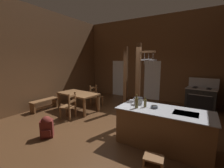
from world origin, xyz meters
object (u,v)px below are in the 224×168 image
ladderback_chair_by_post (69,106)px  bottle_short_on_counter (137,103)px  kitchen_island (163,128)px  ladderback_chair_near_window (96,96)px  bench_along_left_wall (44,103)px  bottle_tall_on_counter (145,103)px  stove_range (201,98)px  step_stool (153,163)px  dining_table (78,95)px  mixing_bowl_on_counter (154,107)px  stockpot_on_counter (138,101)px  backpack (47,126)px

ladderback_chair_by_post → bottle_short_on_counter: size_ratio=2.77×
kitchen_island → ladderback_chair_near_window: size_ratio=2.28×
bench_along_left_wall → bottle_tall_on_counter: (4.44, -0.20, 0.71)m
kitchen_island → bottle_tall_on_counter: bearing=-178.0°
stove_range → bottle_short_on_counter: 4.11m
stove_range → step_stool: (-0.72, -4.61, -0.30)m
dining_table → bottle_short_on_counter: (3.01, -1.09, 0.39)m
bottle_short_on_counter → mixing_bowl_on_counter: bearing=30.0°
step_stool → dining_table: size_ratio=0.22×
kitchen_island → ladderback_chair_by_post: ladderback_chair_by_post is taller
stockpot_on_counter → mixing_bowl_on_counter: bearing=-13.6°
ladderback_chair_near_window → stockpot_on_counter: 3.17m
dining_table → stockpot_on_counter: stockpot_on_counter is taller
bench_along_left_wall → mixing_bowl_on_counter: 4.71m
ladderback_chair_near_window → bottle_tall_on_counter: (2.91, -1.76, 0.56)m
ladderback_chair_by_post → backpack: (0.49, -1.27, -0.14)m
step_stool → mixing_bowl_on_counter: bearing=106.1°
dining_table → bottle_tall_on_counter: 3.31m
kitchen_island → backpack: kitchen_island is taller
mixing_bowl_on_counter → stockpot_on_counter: bearing=166.4°
step_stool → stove_range: bearing=81.1°
mixing_bowl_on_counter → bottle_tall_on_counter: (-0.22, -0.03, 0.07)m
bench_along_left_wall → bottle_tall_on_counter: bearing=-2.5°
step_stool → bottle_tall_on_counter: 1.39m
bottle_tall_on_counter → ladderback_chair_by_post: bearing=178.6°
step_stool → dining_table: dining_table is taller
ladderback_chair_by_post → backpack: 1.36m
bench_along_left_wall → bottle_tall_on_counter: size_ratio=4.63×
backpack → ladderback_chair_by_post: bearing=111.0°
bottle_short_on_counter → step_stool: bearing=-49.6°
stockpot_on_counter → bottle_tall_on_counter: bearing=-30.3°
bottle_short_on_counter → dining_table: bearing=160.1°
ladderback_chair_by_post → dining_table: bearing=113.3°
backpack → mixing_bowl_on_counter: size_ratio=3.45×
mixing_bowl_on_counter → bottle_tall_on_counter: bearing=-173.5°
dining_table → bench_along_left_wall: (-1.27, -0.70, -0.35)m
stove_range → bench_along_left_wall: bearing=-148.8°
stove_range → bench_along_left_wall: (-5.67, -3.43, -0.18)m
kitchen_island → bottle_short_on_counter: bearing=-161.1°
stove_range → dining_table: stove_range is taller
mixing_bowl_on_counter → dining_table: bearing=165.6°
step_stool → ladderback_chair_near_window: size_ratio=0.41×
ladderback_chair_by_post → backpack: size_ratio=1.59×
ladderback_chair_by_post → bottle_short_on_counter: (2.65, -0.26, 0.59)m
backpack → bottle_tall_on_counter: (2.32, 1.20, 0.69)m
stove_range → ladderback_chair_by_post: 5.39m
kitchen_island → stockpot_on_counter: size_ratio=7.07×
ladderback_chair_near_window → ladderback_chair_by_post: size_ratio=1.00×
dining_table → stockpot_on_counter: size_ratio=5.81×
stove_range → bottle_tall_on_counter: (-1.24, -3.63, 0.53)m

